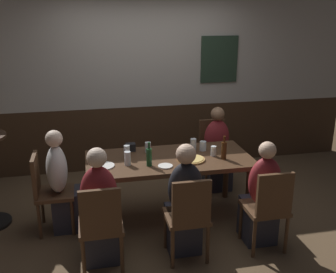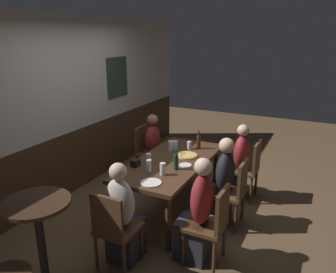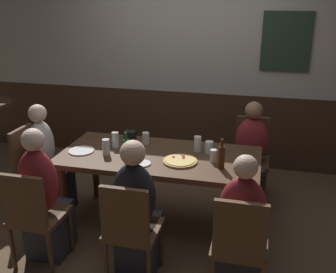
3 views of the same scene
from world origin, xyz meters
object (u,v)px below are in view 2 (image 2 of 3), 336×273
at_px(person_head_west, 123,220).
at_px(person_right_near, 237,167).
at_px(pizza, 186,155).
at_px(beer_glass_tall, 149,158).
at_px(beer_bottle_brown, 199,142).
at_px(person_mid_near, 221,188).
at_px(person_right_far, 155,153).
at_px(plate_white_large, 151,183).
at_px(condiment_caddy, 135,163).
at_px(chair_right_near, 249,167).
at_px(person_left_near, 197,218).
at_px(pint_glass_pale, 171,146).
at_px(beer_glass_half, 175,145).
at_px(side_bar_table, 42,247).
at_px(chair_right_far, 147,149).
at_px(chair_mid_near, 233,190).
at_px(pint_glass_amber, 149,166).
at_px(beer_bottle_green, 176,161).
at_px(chair_head_west, 114,227).
at_px(chair_left_near, 212,222).
at_px(highball_clear, 163,170).
at_px(plate_white_small, 185,165).
at_px(tumbler_water, 189,145).
at_px(dining_table, 172,165).

height_order(person_head_west, person_right_near, person_head_west).
xyz_separation_m(pizza, beer_glass_tall, (-0.42, 0.36, 0.04)).
relative_size(person_right_near, beer_bottle_brown, 4.22).
bearing_deg(person_mid_near, person_right_far, 59.55).
distance_m(plate_white_large, condiment_caddy, 0.54).
relative_size(chair_right_near, plate_white_large, 3.66).
bearing_deg(person_right_near, person_right_far, 90.00).
xyz_separation_m(chair_right_near, person_left_near, (-1.62, 0.16, -0.00)).
bearing_deg(person_mid_near, pizza, 68.79).
bearing_deg(beer_bottle_brown, pint_glass_pale, 128.47).
relative_size(person_mid_near, beer_glass_half, 10.17).
bearing_deg(person_right_near, side_bar_table, 161.44).
xyz_separation_m(person_head_west, person_left_near, (0.36, -0.69, 0.02)).
bearing_deg(plate_white_large, chair_right_far, 31.53).
height_order(chair_mid_near, chair_right_near, same).
xyz_separation_m(person_mid_near, person_left_near, (-0.81, -0.00, 0.01)).
height_order(person_right_near, beer_glass_tall, person_right_near).
bearing_deg(person_mid_near, chair_mid_near, -90.00).
relative_size(person_left_near, person_right_near, 1.05).
height_order(person_right_near, pint_glass_amber, person_right_near).
bearing_deg(beer_bottle_green, side_bar_table, 165.94).
relative_size(chair_head_west, pint_glass_amber, 5.81).
relative_size(chair_left_near, person_right_near, 0.79).
bearing_deg(person_head_west, chair_left_near, -66.91).
xyz_separation_m(chair_left_near, chair_right_far, (1.62, 1.70, 0.00)).
xyz_separation_m(person_mid_near, condiment_caddy, (-0.39, 1.01, 0.30)).
xyz_separation_m(person_mid_near, person_head_west, (-1.17, 0.69, -0.01)).
height_order(highball_clear, plate_white_small, highball_clear).
distance_m(chair_left_near, beer_glass_tall, 1.28).
relative_size(pizza, side_bar_table, 0.29).
xyz_separation_m(person_right_far, tumbler_water, (-0.31, -0.73, 0.33)).
height_order(chair_right_far, beer_glass_tall, chair_right_far).
distance_m(pizza, side_bar_table, 2.27).
distance_m(chair_mid_near, chair_left_near, 0.81).
distance_m(chair_right_near, condiment_caddy, 1.71).
bearing_deg(pint_glass_amber, person_right_far, 25.28).
height_order(chair_mid_near, chair_head_west, same).
relative_size(chair_right_near, plate_white_small, 5.59).
distance_m(chair_head_west, beer_bottle_green, 1.15).
bearing_deg(plate_white_large, person_right_far, 26.91).
xyz_separation_m(dining_table, person_right_far, (0.81, 0.69, -0.20)).
bearing_deg(person_right_far, tumbler_water, -112.79).
bearing_deg(chair_right_far, pint_glass_amber, -148.99).
bearing_deg(condiment_caddy, dining_table, -39.08).
bearing_deg(person_head_west, beer_bottle_brown, -4.95).
distance_m(beer_bottle_green, condiment_caddy, 0.52).
relative_size(person_head_west, person_right_near, 1.02).
height_order(chair_mid_near, pint_glass_pale, pint_glass_pale).
bearing_deg(beer_bottle_brown, beer_glass_tall, 153.65).
bearing_deg(pint_glass_amber, chair_right_near, -36.43).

